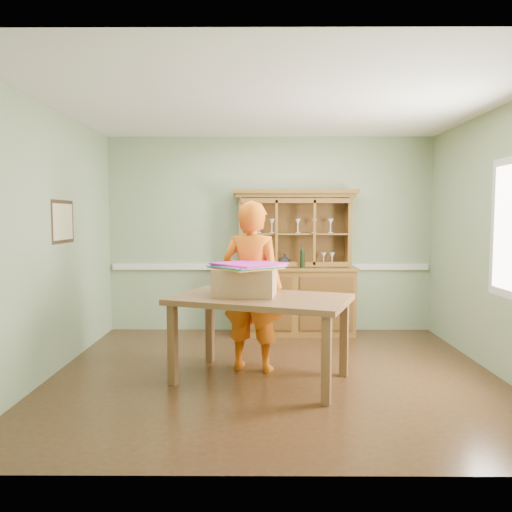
{
  "coord_description": "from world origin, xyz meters",
  "views": [
    {
      "loc": [
        -0.16,
        -4.98,
        1.61
      ],
      "look_at": [
        -0.19,
        0.4,
        1.18
      ],
      "focal_mm": 35.0,
      "sensor_mm": 36.0,
      "label": 1
    }
  ],
  "objects_px": {
    "cardboard_box": "(245,282)",
    "china_hutch": "(294,283)",
    "person": "(252,286)",
    "dining_table": "(261,306)"
  },
  "relations": [
    {
      "from": "china_hutch",
      "to": "cardboard_box",
      "type": "xyz_separation_m",
      "value": [
        -0.62,
        -1.89,
        0.27
      ]
    },
    {
      "from": "china_hutch",
      "to": "cardboard_box",
      "type": "height_order",
      "value": "china_hutch"
    },
    {
      "from": "dining_table",
      "to": "cardboard_box",
      "type": "xyz_separation_m",
      "value": [
        -0.15,
        0.07,
        0.23
      ]
    },
    {
      "from": "person",
      "to": "china_hutch",
      "type": "bearing_deg",
      "value": -91.68
    },
    {
      "from": "person",
      "to": "dining_table",
      "type": "bearing_deg",
      "value": 121.61
    },
    {
      "from": "cardboard_box",
      "to": "china_hutch",
      "type": "bearing_deg",
      "value": 71.78
    },
    {
      "from": "china_hutch",
      "to": "person",
      "type": "height_order",
      "value": "china_hutch"
    },
    {
      "from": "china_hutch",
      "to": "dining_table",
      "type": "distance_m",
      "value": 2.02
    },
    {
      "from": "china_hutch",
      "to": "cardboard_box",
      "type": "distance_m",
      "value": 2.01
    },
    {
      "from": "dining_table",
      "to": "person",
      "type": "height_order",
      "value": "person"
    }
  ]
}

